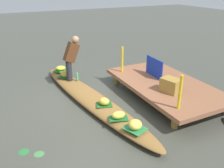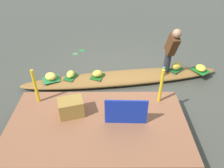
% 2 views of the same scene
% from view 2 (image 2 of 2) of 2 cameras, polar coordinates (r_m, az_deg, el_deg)
% --- Properties ---
extents(canal_water, '(40.00, 40.00, 0.00)m').
position_cam_2_polar(canal_water, '(5.61, 2.71, 0.76)').
color(canal_water, '#45463C').
rests_on(canal_water, ground).
extents(dock_platform, '(3.20, 1.80, 0.38)m').
position_cam_2_polar(dock_platform, '(3.98, -3.80, -10.63)').
color(dock_platform, '#8E593C').
rests_on(dock_platform, ground).
extents(vendor_boat, '(5.09, 1.40, 0.21)m').
position_cam_2_polar(vendor_boat, '(5.55, 2.74, 1.64)').
color(vendor_boat, olive).
rests_on(vendor_boat, ground).
extents(leaf_mat_0, '(0.35, 0.44, 0.01)m').
position_cam_2_polar(leaf_mat_0, '(5.49, -10.72, 1.89)').
color(leaf_mat_0, '#1E652B').
rests_on(leaf_mat_0, vendor_boat).
extents(banana_bunch_0, '(0.22, 0.29, 0.15)m').
position_cam_2_polar(banana_bunch_0, '(5.45, -10.81, 2.54)').
color(banana_bunch_0, '#EBE44D').
rests_on(banana_bunch_0, vendor_boat).
extents(leaf_mat_1, '(0.51, 0.53, 0.01)m').
position_cam_2_polar(leaf_mat_1, '(6.09, 22.11, 3.37)').
color(leaf_mat_1, '#1E7228').
rests_on(leaf_mat_1, vendor_boat).
extents(banana_bunch_1, '(0.28, 0.33, 0.14)m').
position_cam_2_polar(banana_bunch_1, '(6.06, 22.25, 3.92)').
color(banana_bunch_1, yellow).
rests_on(banana_bunch_1, vendor_boat).
extents(leaf_mat_2, '(0.39, 0.43, 0.01)m').
position_cam_2_polar(leaf_mat_2, '(5.42, -3.81, 2.03)').
color(leaf_mat_2, '#205D20').
rests_on(leaf_mat_2, vendor_boat).
extents(banana_bunch_2, '(0.32, 0.30, 0.16)m').
position_cam_2_polar(banana_bunch_2, '(5.37, -3.85, 2.74)').
color(banana_bunch_2, gold).
rests_on(banana_bunch_2, vendor_boat).
extents(leaf_mat_3, '(0.46, 0.44, 0.01)m').
position_cam_2_polar(leaf_mat_3, '(5.92, 16.41, 3.70)').
color(leaf_mat_3, '#185527').
rests_on(leaf_mat_3, vendor_boat).
extents(banana_bunch_3, '(0.33, 0.30, 0.20)m').
position_cam_2_polar(banana_bunch_3, '(5.88, 16.57, 4.51)').
color(banana_bunch_3, gold).
rests_on(banana_bunch_3, vendor_boat).
extents(leaf_mat_4, '(0.48, 0.45, 0.01)m').
position_cam_2_polar(leaf_mat_4, '(5.50, -15.64, 1.19)').
color(leaf_mat_4, '#2A8144').
rests_on(leaf_mat_4, vendor_boat).
extents(banana_bunch_4, '(0.38, 0.38, 0.17)m').
position_cam_2_polar(banana_bunch_4, '(5.45, -15.78, 1.94)').
color(banana_bunch_4, '#F3D452').
rests_on(banana_bunch_4, vendor_boat).
extents(vendor_person, '(0.25, 0.49, 1.22)m').
position_cam_2_polar(vendor_person, '(5.40, 15.32, 9.07)').
color(vendor_person, '#28282D').
rests_on(vendor_person, vendor_boat).
extents(water_bottle, '(0.06, 0.06, 0.22)m').
position_cam_2_polar(water_bottle, '(5.57, 13.35, 3.34)').
color(water_bottle, '#50B56D').
rests_on(water_bottle, vendor_boat).
extents(market_banner, '(0.73, 0.05, 0.51)m').
position_cam_2_polar(market_banner, '(3.77, 3.69, -7.34)').
color(market_banner, '#152D9E').
rests_on(market_banner, dock_platform).
extents(railing_post_west, '(0.06, 0.06, 0.73)m').
position_cam_2_polar(railing_post_west, '(4.26, 12.73, -0.56)').
color(railing_post_west, yellow).
rests_on(railing_post_west, dock_platform).
extents(railing_post_east, '(0.06, 0.06, 0.73)m').
position_cam_2_polar(railing_post_east, '(4.40, -19.42, -0.61)').
color(railing_post_east, yellow).
rests_on(railing_post_east, dock_platform).
extents(produce_crate, '(0.51, 0.43, 0.33)m').
position_cam_2_polar(produce_crate, '(4.05, -10.68, -6.03)').
color(produce_crate, olive).
rests_on(produce_crate, dock_platform).
extents(drifting_plant_0, '(0.24, 0.24, 0.01)m').
position_cam_2_polar(drifting_plant_0, '(7.00, -9.59, 7.84)').
color(drifting_plant_0, '#438646').
rests_on(drifting_plant_0, ground).
extents(drifting_plant_1, '(0.24, 0.23, 0.01)m').
position_cam_2_polar(drifting_plant_1, '(7.18, -7.89, 8.73)').
color(drifting_plant_1, '#277836').
rests_on(drifting_plant_1, ground).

